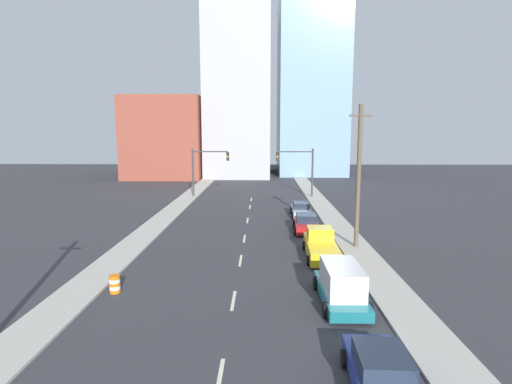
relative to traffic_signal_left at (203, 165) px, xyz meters
The scene contains 21 objects.
sidewalk_left 5.67m from the traffic_signal_left, 120.86° to the left, with size 2.36×99.21×0.13m.
sidewalk_right 15.47m from the traffic_signal_left, 13.06° to the left, with size 2.36×99.21×0.13m.
lane_stripe_at_7m 39.56m from the traffic_signal_left, 80.85° to the right, with size 0.16×2.40×0.01m, color beige.
lane_stripe_at_14m 33.24m from the traffic_signal_left, 79.06° to the right, with size 0.16×2.40×0.01m, color beige.
lane_stripe_at_20m 27.08m from the traffic_signal_left, 76.47° to the right, with size 0.16×2.40×0.01m, color beige.
lane_stripe_at_26m 21.86m from the traffic_signal_left, 73.04° to the right, with size 0.16×2.40×0.01m, color beige.
lane_stripe_at_32m 15.79m from the traffic_signal_left, 65.74° to the right, with size 0.16×2.40×0.01m, color beige.
lane_stripe_at_39m 10.19m from the traffic_signal_left, 47.74° to the right, with size 0.16×2.40×0.01m, color beige.
lane_stripe_at_44m 7.72m from the traffic_signal_left, 15.85° to the right, with size 0.16×2.40×0.01m, color beige.
building_brick_left 27.00m from the traffic_signal_left, 112.73° to the left, with size 14.00×16.00×14.79m.
building_office_center 31.10m from the traffic_signal_left, 84.09° to the left, with size 12.00×20.00×31.40m.
building_glass_right 39.49m from the traffic_signal_left, 62.06° to the left, with size 13.00×20.00×35.66m.
traffic_signal_left is the anchor object (origin of this frame).
traffic_signal_right 12.75m from the traffic_signal_left, ahead, with size 4.84×0.35×6.35m.
utility_pole_right_mid 27.27m from the traffic_signal_left, 57.65° to the right, with size 1.60×0.32×10.39m.
traffic_barrel 31.71m from the traffic_signal_left, 90.18° to the right, with size 0.56×0.56×0.95m.
sedan_blue 41.32m from the traffic_signal_left, 73.60° to the right, with size 2.28×4.55×1.42m.
box_truck_teal 34.79m from the traffic_signal_left, 70.39° to the right, with size 2.26×5.35×2.02m.
pickup_truck_yellow 27.85m from the traffic_signal_left, 64.93° to the right, with size 2.31×5.52×1.88m.
sedan_red 21.64m from the traffic_signal_left, 57.63° to the right, with size 2.29×4.51×1.50m.
sedan_silver 16.88m from the traffic_signal_left, 45.39° to the right, with size 2.09×4.37×1.41m.
Camera 1 is at (1.49, -5.27, 8.44)m, focal length 28.00 mm.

